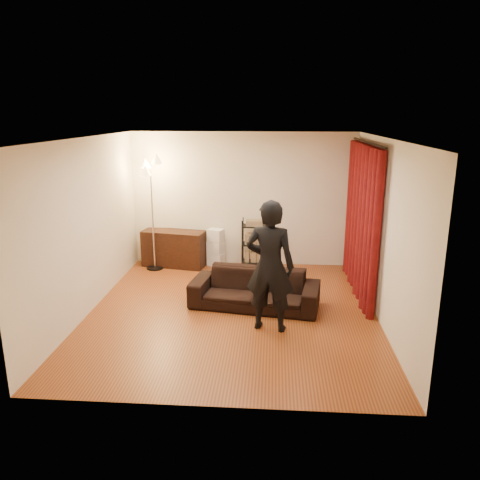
# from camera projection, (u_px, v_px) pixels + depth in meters

# --- Properties ---
(floor) EXTENTS (5.00, 5.00, 0.00)m
(floor) POSITION_uv_depth(u_px,v_px,m) (232.00, 312.00, 7.43)
(floor) COLOR #904819
(floor) RESTS_ON ground
(ceiling) EXTENTS (5.00, 5.00, 0.00)m
(ceiling) POSITION_uv_depth(u_px,v_px,m) (232.00, 138.00, 6.72)
(ceiling) COLOR white
(ceiling) RESTS_ON ground
(wall_back) EXTENTS (5.00, 0.00, 5.00)m
(wall_back) POSITION_uv_depth(u_px,v_px,m) (243.00, 200.00, 9.48)
(wall_back) COLOR beige
(wall_back) RESTS_ON ground
(wall_front) EXTENTS (5.00, 0.00, 5.00)m
(wall_front) POSITION_uv_depth(u_px,v_px,m) (210.00, 289.00, 4.67)
(wall_front) COLOR beige
(wall_front) RESTS_ON ground
(wall_left) EXTENTS (0.00, 5.00, 5.00)m
(wall_left) POSITION_uv_depth(u_px,v_px,m) (87.00, 227.00, 7.23)
(wall_left) COLOR beige
(wall_left) RESTS_ON ground
(wall_right) EXTENTS (0.00, 5.00, 5.00)m
(wall_right) POSITION_uv_depth(u_px,v_px,m) (383.00, 232.00, 6.91)
(wall_right) COLOR beige
(wall_right) RESTS_ON ground
(curtain_rod) EXTENTS (0.04, 2.65, 0.04)m
(curtain_rod) POSITION_uv_depth(u_px,v_px,m) (368.00, 142.00, 7.68)
(curtain_rod) COLOR black
(curtain_rod) RESTS_ON wall_right
(curtain) EXTENTS (0.22, 2.65, 2.55)m
(curtain) POSITION_uv_depth(u_px,v_px,m) (361.00, 220.00, 8.02)
(curtain) COLOR #610E0C
(curtain) RESTS_ON ground
(sofa) EXTENTS (2.15, 1.11, 0.60)m
(sofa) POSITION_uv_depth(u_px,v_px,m) (255.00, 289.00, 7.55)
(sofa) COLOR black
(sofa) RESTS_ON ground
(person) EXTENTS (0.77, 0.58, 1.91)m
(person) POSITION_uv_depth(u_px,v_px,m) (270.00, 266.00, 6.60)
(person) COLOR black
(person) RESTS_ON ground
(media_cabinet) EXTENTS (1.33, 0.69, 0.74)m
(media_cabinet) POSITION_uv_depth(u_px,v_px,m) (174.00, 248.00, 9.57)
(media_cabinet) COLOR black
(media_cabinet) RESTS_ON ground
(storage_boxes) EXTENTS (0.38, 0.34, 0.77)m
(storage_boxes) POSITION_uv_depth(u_px,v_px,m) (216.00, 247.00, 9.58)
(storage_boxes) COLOR silver
(storage_boxes) RESTS_ON ground
(wire_shelf) EXTENTS (0.55, 0.48, 1.02)m
(wire_shelf) POSITION_uv_depth(u_px,v_px,m) (254.00, 244.00, 9.36)
(wire_shelf) COLOR black
(wire_shelf) RESTS_ON ground
(floor_lamp) EXTENTS (0.48, 0.48, 2.23)m
(floor_lamp) POSITION_uv_depth(u_px,v_px,m) (152.00, 215.00, 9.19)
(floor_lamp) COLOR silver
(floor_lamp) RESTS_ON ground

